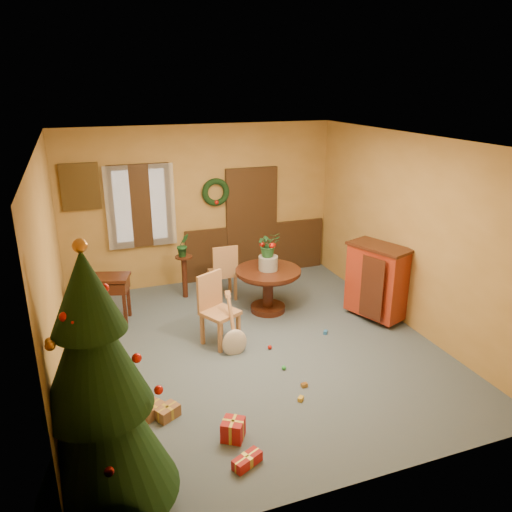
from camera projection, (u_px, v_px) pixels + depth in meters
name	position (u px, v px, depth m)	size (l,w,h in m)	color
room_envelope	(214.00, 223.00, 9.23)	(5.50, 5.50, 5.50)	#394653
dining_table	(268.00, 282.00, 8.10)	(1.06, 1.06, 0.73)	black
urn	(268.00, 263.00, 7.99)	(0.31, 0.31, 0.23)	slate
centerpiece_plant	(268.00, 244.00, 7.88)	(0.36, 0.31, 0.40)	#1E4C23
chair_near	(216.00, 306.00, 7.11)	(0.61, 0.61, 1.04)	#A66942
chair_far	(224.00, 270.00, 8.53)	(0.44, 0.44, 1.00)	#A66942
guitar	(234.00, 327.00, 6.83)	(0.36, 0.17, 0.84)	beige
plant_stand	(184.00, 272.00, 8.65)	(0.29, 0.29, 0.76)	black
stand_plant	(183.00, 245.00, 8.49)	(0.22, 0.18, 0.40)	#19471E
christmas_tree	(98.00, 395.00, 4.04)	(1.22, 1.22, 2.52)	#382111
writing_desk	(102.00, 287.00, 7.75)	(0.93, 0.66, 0.75)	black
sideboard	(377.00, 280.00, 7.82)	(0.80, 1.07, 1.22)	#63200B
gift_a	(151.00, 410.00, 5.65)	(0.33, 0.31, 0.15)	brown
gift_b	(233.00, 430.00, 5.27)	(0.31, 0.31, 0.23)	maroon
gift_c	(167.00, 412.00, 5.62)	(0.31, 0.28, 0.14)	brown
gift_d	(247.00, 461.00, 4.92)	(0.34, 0.25, 0.11)	maroon
toy_a	(325.00, 332.00, 7.50)	(0.08, 0.05, 0.05)	#2764A9
toy_b	(284.00, 368.00, 6.56)	(0.06, 0.06, 0.06)	green
toy_c	(301.00, 399.00, 5.93)	(0.08, 0.05, 0.05)	gold
toy_d	(270.00, 347.00, 7.07)	(0.06, 0.06, 0.06)	red
toy_e	(304.00, 385.00, 6.20)	(0.08, 0.05, 0.05)	#C67E2E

